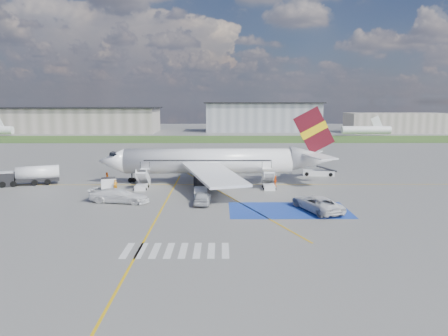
{
  "coord_description": "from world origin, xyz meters",
  "views": [
    {
      "loc": [
        2.03,
        -53.78,
        12.57
      ],
      "look_at": [
        2.45,
        5.99,
        3.5
      ],
      "focal_mm": 35.0,
      "sensor_mm": 36.0,
      "label": 1
    }
  ],
  "objects": [
    {
      "name": "terminal_west",
      "position": [
        -55.0,
        130.0,
        5.0
      ],
      "size": [
        60.0,
        22.0,
        10.0
      ],
      "primitive_type": "cube",
      "color": "gray",
      "rests_on": "ground"
    },
    {
      "name": "staging_box",
      "position": [
        10.0,
        -4.0,
        0.01
      ],
      "size": [
        14.0,
        8.0,
        0.01
      ],
      "primitive_type": "cube",
      "color": "#19399A",
      "rests_on": "ground"
    },
    {
      "name": "grass_strip",
      "position": [
        0.0,
        95.0,
        0.01
      ],
      "size": [
        400.0,
        30.0,
        0.01
      ],
      "primitive_type": "cube",
      "color": "#2D4C1E",
      "rests_on": "ground"
    },
    {
      "name": "airstairs_fwd",
      "position": [
        -9.5,
        8.7,
        0.62
      ],
      "size": [
        1.9,
        5.2,
        3.6
      ],
      "color": "white",
      "rests_on": "ground"
    },
    {
      "name": "crew_nose",
      "position": [
        -16.01,
        14.17,
        0.79
      ],
      "size": [
        0.76,
        0.88,
        1.58
      ],
      "primitive_type": "imported",
      "rotation": [
        0.0,
        0.0,
        -1.34
      ],
      "color": "orange",
      "rests_on": "ground"
    },
    {
      "name": "crosswalk",
      "position": [
        -1.8,
        -18.0,
        0.01
      ],
      "size": [
        9.0,
        4.0,
        0.01
      ],
      "color": "silver",
      "rests_on": "ground"
    },
    {
      "name": "fuel_tanker",
      "position": [
        -27.13,
        12.1,
        1.21
      ],
      "size": [
        8.64,
        5.02,
        2.87
      ],
      "rotation": [
        0.0,
        0.0,
        0.36
      ],
      "color": "black",
      "rests_on": "ground"
    },
    {
      "name": "airliner",
      "position": [
        1.51,
        14.0,
        3.39
      ],
      "size": [
        36.81,
        32.95,
        11.92
      ],
      "color": "white",
      "rests_on": "ground"
    },
    {
      "name": "ground",
      "position": [
        0.0,
        0.0,
        0.0
      ],
      "size": [
        400.0,
        400.0,
        0.0
      ],
      "primitive_type": "plane",
      "color": "#60605E",
      "rests_on": "ground"
    },
    {
      "name": "terminal_east",
      "position": [
        75.0,
        128.0,
        4.0
      ],
      "size": [
        40.0,
        16.0,
        8.0
      ],
      "primitive_type": "cube",
      "color": "gray",
      "rests_on": "ground"
    },
    {
      "name": "car_silver_b",
      "position": [
        -0.63,
        2.99,
        0.79
      ],
      "size": [
        1.75,
        4.8,
        1.57
      ],
      "primitive_type": "imported",
      "rotation": [
        0.0,
        0.0,
        3.16
      ],
      "color": "silver",
      "rests_on": "ground"
    },
    {
      "name": "car_silver_a",
      "position": [
        -0.28,
        -0.84,
        0.84
      ],
      "size": [
        2.11,
        4.96,
        1.67
      ],
      "primitive_type": "imported",
      "rotation": [
        0.0,
        0.0,
        3.11
      ],
      "color": "#BABCC2",
      "rests_on": "ground"
    },
    {
      "name": "van_white_b",
      "position": [
        -10.82,
        0.12,
        1.14
      ],
      "size": [
        6.19,
        3.54,
        2.28
      ],
      "primitive_type": "imported",
      "rotation": [
        0.0,
        0.0,
        1.36
      ],
      "color": "white",
      "rests_on": "ground"
    },
    {
      "name": "gpu_cart",
      "position": [
        -14.27,
        8.46,
        0.79
      ],
      "size": [
        2.37,
        1.84,
        1.75
      ],
      "rotation": [
        0.0,
        0.0,
        0.28
      ],
      "color": "white",
      "rests_on": "ground"
    },
    {
      "name": "van_white_a",
      "position": [
        13.19,
        -4.2,
        1.19
      ],
      "size": [
        4.75,
        6.92,
        2.37
      ],
      "primitive_type": "imported",
      "rotation": [
        0.0,
        0.0,
        3.46
      ],
      "color": "silver",
      "rests_on": "ground"
    },
    {
      "name": "taxiway_line_main",
      "position": [
        0.0,
        12.0,
        0.01
      ],
      "size": [
        120.0,
        0.2,
        0.01
      ],
      "primitive_type": "cube",
      "color": "gold",
      "rests_on": "ground"
    },
    {
      "name": "crew_fwd",
      "position": [
        -13.07,
        7.56,
        0.78
      ],
      "size": [
        0.6,
        0.43,
        1.56
      ],
      "primitive_type": "imported",
      "rotation": [
        0.0,
        0.0,
        0.09
      ],
      "color": "orange",
      "rests_on": "ground"
    },
    {
      "name": "terminal_centre",
      "position": [
        20.0,
        135.0,
        6.0
      ],
      "size": [
        48.0,
        18.0,
        12.0
      ],
      "primitive_type": "cube",
      "color": "gray",
      "rests_on": "ground"
    },
    {
      "name": "belt_loader",
      "position": [
        18.93,
        20.39,
        0.43
      ],
      "size": [
        5.91,
        2.9,
        1.72
      ],
      "rotation": [
        0.0,
        0.0,
        -0.17
      ],
      "color": "white",
      "rests_on": "ground"
    },
    {
      "name": "taxiway_line_diag",
      "position": [
        0.0,
        12.0,
        0.01
      ],
      "size": [
        20.71,
        56.45,
        0.01
      ],
      "primitive_type": "cube",
      "rotation": [
        0.0,
        0.0,
        0.35
      ],
      "color": "gold",
      "rests_on": "ground"
    },
    {
      "name": "taxiway_line_cross",
      "position": [
        -5.0,
        -10.0,
        0.01
      ],
      "size": [
        0.2,
        60.0,
        0.01
      ],
      "primitive_type": "cube",
      "color": "gold",
      "rests_on": "ground"
    },
    {
      "name": "crew_aft",
      "position": [
        10.18,
        10.43,
        0.83
      ],
      "size": [
        0.55,
        1.02,
        1.66
      ],
      "primitive_type": "imported",
      "rotation": [
        0.0,
        0.0,
        1.73
      ],
      "color": "orange",
      "rests_on": "ground"
    },
    {
      "name": "airstairs_aft",
      "position": [
        9.0,
        8.7,
        0.62
      ],
      "size": [
        1.9,
        5.2,
        3.6
      ],
      "color": "white",
      "rests_on": "ground"
    }
  ]
}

